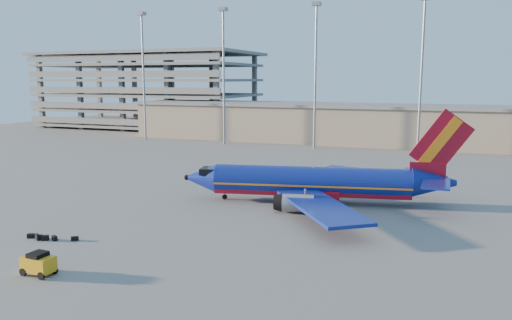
# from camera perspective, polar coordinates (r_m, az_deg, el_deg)

# --- Properties ---
(ground) EXTENTS (220.00, 220.00, 0.00)m
(ground) POSITION_cam_1_polar(r_m,az_deg,el_deg) (57.18, -0.20, -4.83)
(ground) COLOR slate
(ground) RESTS_ON ground
(terminal_building) EXTENTS (122.00, 16.00, 8.50)m
(terminal_building) POSITION_cam_1_polar(r_m,az_deg,el_deg) (110.53, 15.84, 3.91)
(terminal_building) COLOR tan
(terminal_building) RESTS_ON ground
(parking_garage) EXTENTS (62.00, 32.00, 21.40)m
(parking_garage) POSITION_cam_1_polar(r_m,az_deg,el_deg) (150.22, -12.12, 8.20)
(parking_garage) COLOR slate
(parking_garage) RESTS_ON ground
(light_mast_row) EXTENTS (101.60, 1.60, 28.65)m
(light_mast_row) POSITION_cam_1_polar(r_m,az_deg,el_deg) (98.89, 12.56, 11.14)
(light_mast_row) COLOR gray
(light_mast_row) RESTS_ON ground
(aircraft_main) EXTENTS (31.59, 30.07, 10.82)m
(aircraft_main) POSITION_cam_1_polar(r_m,az_deg,el_deg) (56.76, 7.08, -2.61)
(aircraft_main) COLOR navy
(aircraft_main) RESTS_ON ground
(baggage_tug) EXTENTS (2.38, 1.51, 1.67)m
(baggage_tug) POSITION_cam_1_polar(r_m,az_deg,el_deg) (39.63, -23.62, -10.75)
(baggage_tug) COLOR orange
(baggage_tug) RESTS_ON ground
(luggage_pile) EXTENTS (4.79, 1.59, 0.53)m
(luggage_pile) POSITION_cam_1_polar(r_m,az_deg,el_deg) (47.75, -22.86, -8.16)
(luggage_pile) COLOR black
(luggage_pile) RESTS_ON ground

